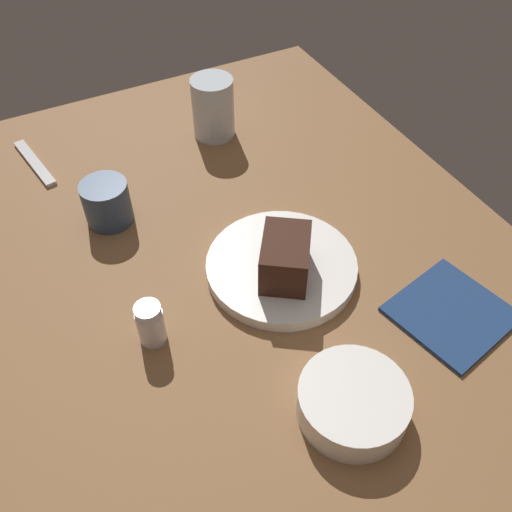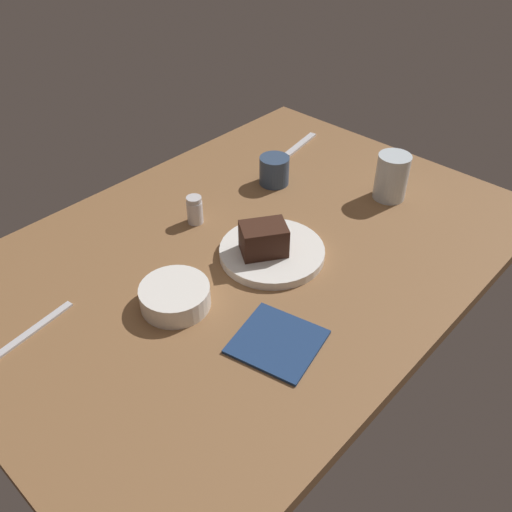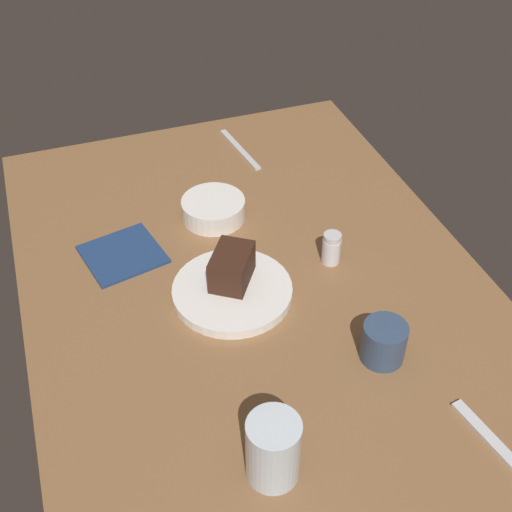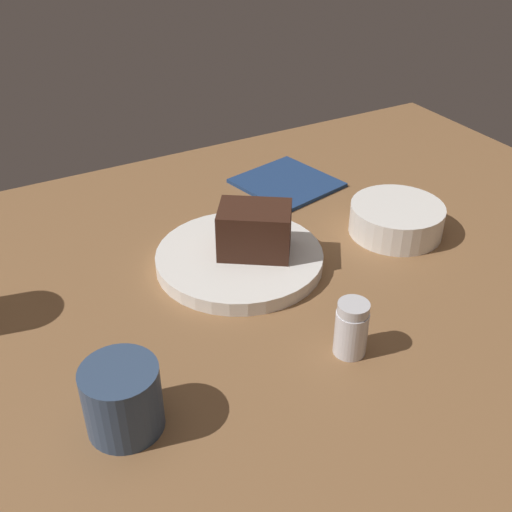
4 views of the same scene
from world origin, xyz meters
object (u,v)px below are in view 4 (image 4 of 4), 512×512
chocolate_cake_slice (255,230)px  salt_shaker (351,328)px  side_bowl (396,219)px  dessert_plate (239,259)px  coffee_cup (123,399)px  folded_napkin (287,183)px

chocolate_cake_slice → salt_shaker: (0.71, -20.04, -1.85)cm
chocolate_cake_slice → side_bowl: chocolate_cake_slice is taller
dessert_plate → salt_shaker: bearing=-82.7°
salt_shaker → side_bowl: (20.58, 17.27, -1.07)cm
chocolate_cake_slice → salt_shaker: size_ratio=1.41×
coffee_cup → chocolate_cake_slice: bearing=37.3°
salt_shaker → side_bowl: salt_shaker is taller
chocolate_cake_slice → salt_shaker: 20.14cm
dessert_plate → folded_napkin: size_ratio=1.54×
side_bowl → folded_napkin: size_ratio=0.92×
dessert_plate → coffee_cup: coffee_cup is taller
chocolate_cake_slice → dessert_plate: bearing=162.0°
chocolate_cake_slice → salt_shaker: bearing=-88.0°
folded_napkin → dessert_plate: bearing=-136.2°
dessert_plate → folded_napkin: dessert_plate is taller
side_bowl → dessert_plate: bearing=171.7°
dessert_plate → salt_shaker: (2.64, -20.67, 2.27)cm
coffee_cup → folded_napkin: size_ratio=0.52×
coffee_cup → folded_napkin: (39.49, 35.64, -3.23)cm
dessert_plate → folded_napkin: 24.24cm
chocolate_cake_slice → side_bowl: bearing=-7.4°
salt_shaker → coffee_cup: size_ratio=0.89×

